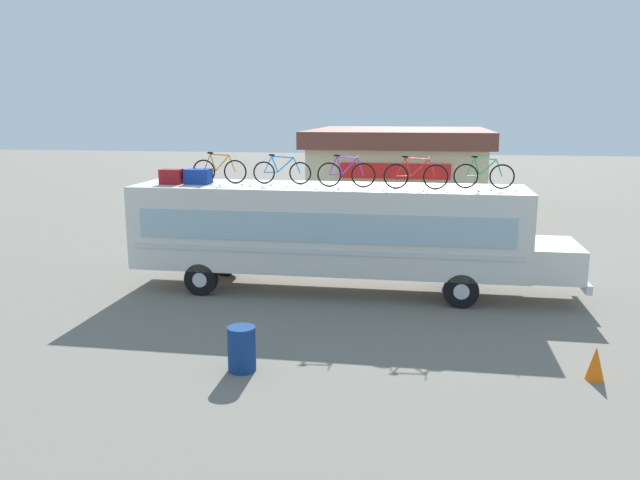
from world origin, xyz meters
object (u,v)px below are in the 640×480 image
(rooftop_bicycle_3, at_px, (346,174))
(trash_bin, at_px, (242,349))
(rooftop_bicycle_2, at_px, (282,172))
(rooftop_bicycle_1, at_px, (219,170))
(rooftop_bicycle_5, at_px, (484,175))
(luggage_bag_2, at_px, (198,176))
(traffic_cone, at_px, (596,363))
(luggage_bag_1, at_px, (171,177))
(bus, at_px, (336,229))
(rooftop_bicycle_4, at_px, (416,175))

(rooftop_bicycle_3, height_order, trash_bin, rooftop_bicycle_3)
(trash_bin, bearing_deg, rooftop_bicycle_2, 95.17)
(rooftop_bicycle_3, bearing_deg, rooftop_bicycle_2, 166.82)
(rooftop_bicycle_1, height_order, rooftop_bicycle_5, rooftop_bicycle_1)
(luggage_bag_2, height_order, trash_bin, luggage_bag_2)
(traffic_cone, bearing_deg, rooftop_bicycle_5, 108.35)
(luggage_bag_1, bearing_deg, rooftop_bicycle_3, 0.96)
(rooftop_bicycle_3, distance_m, traffic_cone, 8.33)
(bus, bearing_deg, luggage_bag_2, -178.77)
(luggage_bag_2, distance_m, rooftop_bicycle_4, 6.35)
(rooftop_bicycle_2, distance_m, traffic_cone, 10.01)
(rooftop_bicycle_4, bearing_deg, luggage_bag_2, 177.40)
(luggage_bag_1, xyz_separation_m, rooftop_bicycle_4, (7.09, -0.07, 0.16))
(rooftop_bicycle_1, bearing_deg, bus, -2.36)
(rooftop_bicycle_5, bearing_deg, bus, -179.21)
(rooftop_bicycle_4, distance_m, rooftop_bicycle_5, 1.91)
(luggage_bag_1, relative_size, trash_bin, 0.68)
(bus, bearing_deg, rooftop_bicycle_3, -36.58)
(luggage_bag_2, xyz_separation_m, trash_bin, (3.03, -6.11, -2.85))
(traffic_cone, bearing_deg, luggage_bag_1, 154.32)
(rooftop_bicycle_2, relative_size, trash_bin, 1.88)
(traffic_cone, bearing_deg, rooftop_bicycle_3, 136.91)
(traffic_cone, bearing_deg, rooftop_bicycle_2, 142.95)
(rooftop_bicycle_1, height_order, traffic_cone, rooftop_bicycle_1)
(luggage_bag_1, distance_m, rooftop_bicycle_3, 5.15)
(rooftop_bicycle_1, relative_size, rooftop_bicycle_3, 1.00)
(luggage_bag_2, relative_size, rooftop_bicycle_3, 0.44)
(rooftop_bicycle_1, relative_size, traffic_cone, 2.44)
(bus, distance_m, rooftop_bicycle_1, 3.89)
(rooftop_bicycle_1, xyz_separation_m, rooftop_bicycle_3, (3.83, -0.37, -0.00))
(rooftop_bicycle_5, bearing_deg, trash_bin, -129.56)
(rooftop_bicycle_1, height_order, trash_bin, rooftop_bicycle_1)
(rooftop_bicycle_2, relative_size, traffic_cone, 2.57)
(bus, xyz_separation_m, luggage_bag_2, (-4.10, -0.09, 1.47))
(rooftop_bicycle_3, bearing_deg, rooftop_bicycle_5, 4.24)
(rooftop_bicycle_4, bearing_deg, rooftop_bicycle_5, 13.12)
(bus, xyz_separation_m, rooftop_bicycle_5, (4.10, 0.06, 1.63))
(bus, height_order, rooftop_bicycle_4, rooftop_bicycle_4)
(bus, distance_m, rooftop_bicycle_3, 1.67)
(rooftop_bicycle_4, bearing_deg, trash_bin, -119.63)
(luggage_bag_2, distance_m, rooftop_bicycle_2, 2.48)
(bus, distance_m, rooftop_bicycle_4, 2.80)
(rooftop_bicycle_2, bearing_deg, traffic_cone, -37.05)
(rooftop_bicycle_2, distance_m, rooftop_bicycle_3, 2.01)
(trash_bin, xyz_separation_m, traffic_cone, (7.01, 0.70, -0.12))
(bus, bearing_deg, traffic_cone, -42.79)
(rooftop_bicycle_2, relative_size, rooftop_bicycle_5, 1.05)
(rooftop_bicycle_4, bearing_deg, rooftop_bicycle_3, 175.54)
(bus, relative_size, rooftop_bicycle_3, 7.72)
(bus, height_order, luggage_bag_1, luggage_bag_1)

